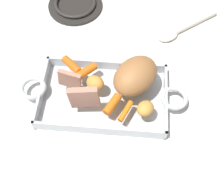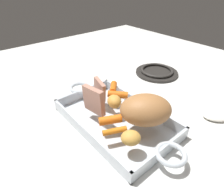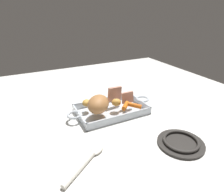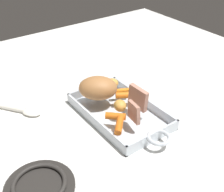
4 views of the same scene
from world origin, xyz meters
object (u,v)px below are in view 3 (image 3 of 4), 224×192
at_px(roasting_dish, 111,110).
at_px(baby_carrot_northwest, 95,102).
at_px(pork_roast, 98,104).
at_px(roast_slice_outer, 115,94).
at_px(stove_burner_rear, 181,142).
at_px(potato_near_roast, 116,102).
at_px(roast_slice_thick, 128,97).
at_px(serving_spoon, 88,159).
at_px(baby_carrot_short, 126,106).
at_px(potato_golden_small, 86,103).
at_px(baby_carrot_long, 103,101).
at_px(baby_carrot_southwest, 135,105).

bearing_deg(roasting_dish, baby_carrot_northwest, 138.18).
height_order(roasting_dish, pork_roast, pork_roast).
distance_m(pork_roast, roast_slice_outer, 0.15).
bearing_deg(stove_burner_rear, potato_near_roast, 107.78).
height_order(roast_slice_thick, serving_spoon, roast_slice_thick).
bearing_deg(potato_near_roast, serving_spoon, -133.73).
height_order(baby_carrot_northwest, baby_carrot_short, baby_carrot_short).
relative_size(roasting_dish, potato_near_roast, 9.41).
bearing_deg(serving_spoon, roast_slice_outer, 13.39).
xyz_separation_m(roast_slice_thick, potato_golden_small, (-0.21, 0.07, -0.01)).
relative_size(baby_carrot_long, baby_carrot_short, 0.94).
xyz_separation_m(baby_carrot_northwest, serving_spoon, (-0.17, -0.35, -0.04)).
bearing_deg(baby_carrot_northwest, roast_slice_outer, -7.58).
bearing_deg(baby_carrot_short, roasting_dish, 133.09).
distance_m(baby_carrot_short, stove_burner_rear, 0.33).
height_order(roast_slice_thick, baby_carrot_northwest, roast_slice_thick).
distance_m(pork_roast, baby_carrot_long, 0.10).
distance_m(baby_carrot_northwest, potato_golden_small, 0.05).
height_order(pork_roast, potato_golden_small, pork_roast).
height_order(stove_burner_rear, serving_spoon, stove_burner_rear).
height_order(baby_carrot_long, potato_near_roast, potato_near_roast).
relative_size(baby_carrot_long, potato_golden_small, 1.28).
xyz_separation_m(baby_carrot_northwest, baby_carrot_southwest, (0.17, -0.14, 0.00)).
bearing_deg(roast_slice_thick, potato_golden_small, 162.77).
distance_m(roast_slice_outer, serving_spoon, 0.45).
bearing_deg(baby_carrot_short, baby_carrot_northwest, 135.80).
bearing_deg(potato_golden_small, roast_slice_outer, -2.68).
relative_size(roast_slice_outer, baby_carrot_short, 1.18).
distance_m(stove_burner_rear, serving_spoon, 0.39).
xyz_separation_m(baby_carrot_southwest, stove_burner_rear, (0.04, -0.30, -0.04)).
relative_size(roast_slice_thick, potato_near_roast, 1.25).
xyz_separation_m(pork_roast, baby_carrot_short, (0.14, -0.02, -0.03)).
xyz_separation_m(baby_carrot_long, serving_spoon, (-0.21, -0.34, -0.04)).
bearing_deg(pork_roast, roast_slice_outer, 30.97).
bearing_deg(roasting_dish, roast_slice_outer, 45.90).
height_order(roast_slice_outer, serving_spoon, roast_slice_outer).
distance_m(roasting_dish, stove_burner_rear, 0.40).
xyz_separation_m(potato_golden_small, stove_burner_rear, (0.26, -0.42, -0.05)).
height_order(baby_carrot_northwest, baby_carrot_southwest, baby_carrot_southwest).
bearing_deg(potato_near_roast, roasting_dish, 145.19).
relative_size(pork_roast, roast_slice_outer, 1.78).
xyz_separation_m(pork_roast, roast_slice_thick, (0.18, 0.02, -0.01)).
height_order(potato_golden_small, stove_burner_rear, potato_golden_small).
bearing_deg(serving_spoon, roast_slice_thick, 3.55).
height_order(pork_roast, baby_carrot_southwest, pork_roast).
bearing_deg(roast_slice_thick, serving_spoon, -140.11).
xyz_separation_m(potato_near_roast, potato_golden_small, (-0.14, 0.07, -0.00)).
height_order(roast_slice_outer, roast_slice_thick, roast_slice_outer).
xyz_separation_m(roast_slice_outer, baby_carrot_northwest, (-0.11, 0.01, -0.03)).
bearing_deg(stove_burner_rear, baby_carrot_northwest, 115.29).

